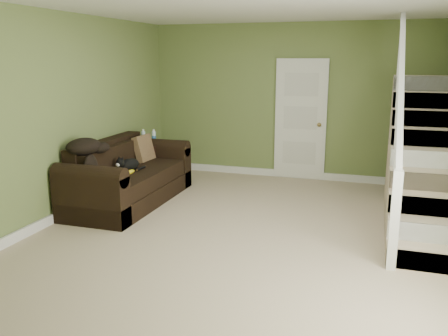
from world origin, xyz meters
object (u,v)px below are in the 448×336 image
Objects in this scene: banana at (130,172)px; sofa at (127,179)px; side_table at (151,162)px; cat at (129,165)px.

sofa is at bearing 128.37° from banana.
cat is at bearing -77.99° from side_table.
banana is (0.36, -1.35, 0.17)m from side_table.
side_table is 1.24m from cat.
sofa is at bearing 148.55° from cat.
cat is at bearing -47.53° from sofa.
side_table is at bearing 98.96° from sofa.
side_table reaches higher than sofa.
banana is at bearing -74.98° from side_table.
banana is (0.11, -0.16, -0.06)m from cat.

